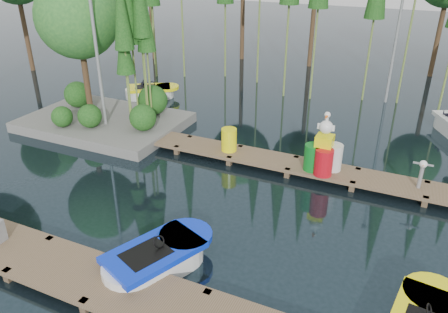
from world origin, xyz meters
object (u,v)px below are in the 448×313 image
at_px(boat_blue, 157,260).
at_px(boat_yellow_far, 150,92).
at_px(island, 94,46).
at_px(yellow_barrel, 229,140).
at_px(drum_cluster, 324,154).

distance_m(boat_blue, boat_yellow_far, 12.52).
relative_size(island, boat_blue, 2.21).
relative_size(island, yellow_barrel, 8.51).
bearing_deg(drum_cluster, boat_yellow_far, 154.02).
bearing_deg(island, boat_blue, -44.08).
xyz_separation_m(island, drum_cluster, (9.33, -0.94, -2.31)).
xyz_separation_m(boat_blue, boat_yellow_far, (-7.02, 10.36, 0.00)).
relative_size(boat_blue, yellow_barrel, 3.85).
relative_size(boat_blue, drum_cluster, 1.57).
xyz_separation_m(island, boat_blue, (6.94, -6.72, -2.91)).
bearing_deg(boat_blue, boat_yellow_far, 146.56).
relative_size(island, boat_yellow_far, 2.43).
relative_size(boat_blue, boat_yellow_far, 1.10).
relative_size(yellow_barrel, drum_cluster, 0.41).
bearing_deg(island, boat_yellow_far, 91.35).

